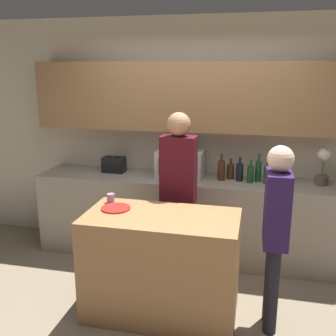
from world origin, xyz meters
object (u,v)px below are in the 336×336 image
Objects in this scene: bottle_1 at (231,171)px; bottle_2 at (240,172)px; bottle_5 at (267,175)px; plate_on_island at (116,208)px; microwave at (180,163)px; cup_0 at (111,198)px; bottle_3 at (250,174)px; toaster at (114,165)px; potted_plant at (323,167)px; bottle_0 at (221,170)px; person_center at (178,183)px; bottle_4 at (258,171)px; person_left at (276,225)px; bottle_6 at (277,175)px.

bottle_2 is at bearing -29.96° from bottle_1.
bottle_5 is 1.70m from plate_on_island.
microwave is 1.13m from cup_0.
bottle_3 reaches higher than bottle_1.
microwave is 2.28× the size of bottle_1.
toaster is 2.33m from potted_plant.
bottle_0 reaches higher than plate_on_island.
bottle_5 is at bearing -144.94° from person_center.
person_center is at bearing -80.41° from microwave.
microwave is 1.99× the size of bottle_5.
plate_on_island is (-1.21, -1.16, -0.11)m from bottle_4.
bottle_3 is at bearing -3.25° from toaster.
toaster is at bearing 109.04° from cup_0.
cup_0 is at bearing -146.02° from bottle_5.
potted_plant is 1.55m from person_center.
person_left is (0.35, -1.18, -0.11)m from bottle_2.
bottle_6 is (1.86, -0.08, 0.00)m from toaster.
microwave is 2.00× the size of plate_on_island.
microwave is at bearing -0.11° from toaster.
potted_plant is at bearing 32.37° from plate_on_island.
microwave reaches higher than toaster.
potted_plant reaches higher than bottle_4.
person_center is (0.11, -0.64, -0.04)m from microwave.
person_center reaches higher than plate_on_island.
bottle_2 is (1.47, -0.04, 0.01)m from toaster.
plate_on_island is at bearing 52.44° from person_center.
plate_on_island is (-0.81, -1.12, -0.11)m from bottle_0.
bottle_4 is at bearing -0.65° from toaster.
plate_on_island is (-1.01, -1.14, -0.10)m from bottle_2.
bottle_4 is 0.98m from person_center.
cup_0 is (0.36, -1.03, -0.05)m from toaster.
bottle_5 is at bearing 0.13° from bottle_3.
cup_0 is at bearing -147.56° from bottle_6.
bottle_3 reaches higher than cup_0.
potted_plant is 0.48m from bottle_6.
bottle_0 is 1.14× the size of bottle_2.
potted_plant reaches higher than microwave.
bottle_0 is 0.32m from bottle_3.
toaster is at bearing 54.84° from person_left.
bottle_0 is at bearing -2.83° from toaster.
bottle_4 is at bearing 141.97° from bottle_5.
toaster is 1.27m from bottle_0.
person_center reaches higher than microwave.
person_center reaches higher than potted_plant.
bottle_3 is at bearing 44.09° from plate_on_island.
bottle_6 is at bearing -3.38° from person_left.
bottle_2 is 0.85× the size of bottle_4.
microwave reaches higher than bottle_1.
bottle_4 is (0.40, 0.04, 0.00)m from bottle_0.
bottle_6 is at bearing -147.32° from person_center.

